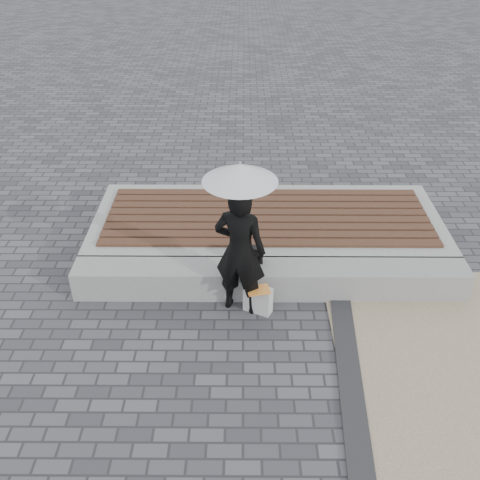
% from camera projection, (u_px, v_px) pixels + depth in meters
% --- Properties ---
extents(ground, '(80.00, 80.00, 0.00)m').
position_uv_depth(ground, '(276.00, 386.00, 5.73)').
color(ground, '#525257').
rests_on(ground, ground).
extents(edging_band, '(0.61, 5.20, 0.04)m').
position_uv_depth(edging_band, '(355.00, 425.00, 5.30)').
color(edging_band, '#2A2B2D').
rests_on(edging_band, ground).
extents(seating_ledge, '(5.00, 0.45, 0.40)m').
position_uv_depth(seating_ledge, '(270.00, 279.00, 6.96)').
color(seating_ledge, '#A2A39D').
rests_on(seating_ledge, ground).
extents(timber_platform, '(5.00, 2.00, 0.40)m').
position_uv_depth(timber_platform, '(267.00, 229.00, 7.96)').
color(timber_platform, '#ABACA6').
rests_on(timber_platform, ground).
extents(timber_decking, '(4.60, 1.60, 0.04)m').
position_uv_depth(timber_decking, '(267.00, 216.00, 7.84)').
color(timber_decking, brown).
rests_on(timber_decking, timber_platform).
extents(woman, '(0.71, 0.57, 1.69)m').
position_uv_depth(woman, '(240.00, 251.00, 6.34)').
color(woman, black).
rests_on(woman, ground).
extents(parasol, '(0.83, 0.83, 1.06)m').
position_uv_depth(parasol, '(240.00, 173.00, 5.79)').
color(parasol, '#B7B8BC').
rests_on(parasol, ground).
extents(handbag, '(0.32, 0.13, 0.22)m').
position_uv_depth(handbag, '(250.00, 254.00, 6.87)').
color(handbag, black).
rests_on(handbag, seating_ledge).
extents(canvas_tote, '(0.37, 0.27, 0.36)m').
position_uv_depth(canvas_tote, '(258.00, 299.00, 6.65)').
color(canvas_tote, '#BBBAB6').
rests_on(canvas_tote, ground).
extents(magazine, '(0.31, 0.25, 0.01)m').
position_uv_depth(magazine, '(258.00, 290.00, 6.50)').
color(magazine, '#FC3F31').
rests_on(magazine, canvas_tote).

